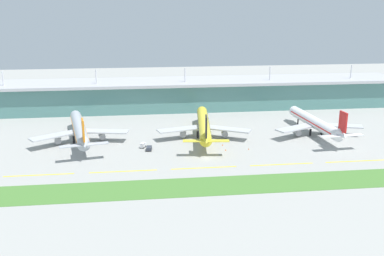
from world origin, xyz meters
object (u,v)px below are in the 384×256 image
at_px(airliner_far, 315,123).
at_px(safety_cone_left_wingtip, 226,150).
at_px(airliner_middle, 204,125).
at_px(airliner_near, 79,129).
at_px(safety_cone_nose_front, 249,149).
at_px(baggage_cart, 143,145).
at_px(pushback_tug, 149,148).
at_px(safety_cone_right_wingtip, 223,145).

distance_m(airliner_far, safety_cone_left_wingtip, 56.28).
height_order(airliner_middle, safety_cone_left_wingtip, airliner_middle).
xyz_separation_m(airliner_middle, safety_cone_left_wingtip, (7.22, -22.72, -6.10)).
bearing_deg(airliner_near, safety_cone_nose_front, -15.32).
height_order(airliner_far, safety_cone_left_wingtip, airliner_far).
height_order(airliner_near, airliner_middle, same).
height_order(airliner_far, baggage_cart, airliner_far).
height_order(airliner_far, safety_cone_nose_front, airliner_far).
distance_m(pushback_tug, safety_cone_right_wingtip, 36.20).
xyz_separation_m(airliner_near, pushback_tug, (34.22, -17.81, -5.35)).
bearing_deg(airliner_far, airliner_middle, 177.51).
distance_m(safety_cone_left_wingtip, safety_cone_right_wingtip, 7.63).
height_order(airliner_far, pushback_tug, airliner_far).
relative_size(airliner_near, baggage_cart, 16.65).
bearing_deg(safety_cone_left_wingtip, pushback_tug, 172.82).
distance_m(pushback_tug, safety_cone_left_wingtip, 36.42).
bearing_deg(airliner_far, safety_cone_right_wingtip, -166.55).
height_order(airliner_near, baggage_cart, airliner_near).
relative_size(airliner_middle, safety_cone_left_wingtip, 98.06).
xyz_separation_m(pushback_tug, safety_cone_right_wingtip, (36.06, 3.08, -0.75)).
xyz_separation_m(airliner_middle, baggage_cart, (-31.75, -13.77, -5.19)).
relative_size(pushback_tug, safety_cone_nose_front, 6.64).
distance_m(airliner_near, pushback_tug, 38.95).
height_order(airliner_near, safety_cone_right_wingtip, airliner_near).
height_order(baggage_cart, safety_cone_left_wingtip, baggage_cart).
xyz_separation_m(airliner_far, safety_cone_left_wingtip, (-52.20, -20.13, -6.10)).
height_order(airliner_middle, baggage_cart, airliner_middle).
xyz_separation_m(airliner_middle, safety_cone_nose_front, (18.39, -22.69, -6.10)).
bearing_deg(safety_cone_nose_front, airliner_near, 164.68).
height_order(airliner_middle, safety_cone_nose_front, airliner_middle).
bearing_deg(safety_cone_left_wingtip, safety_cone_nose_front, 0.15).
distance_m(airliner_middle, safety_cone_nose_front, 29.84).
bearing_deg(safety_cone_right_wingtip, airliner_middle, 115.35).
bearing_deg(airliner_near, safety_cone_left_wingtip, -17.63).
distance_m(airliner_near, safety_cone_left_wingtip, 74.07).
bearing_deg(safety_cone_right_wingtip, baggage_cart, 178.06).
xyz_separation_m(airliner_near, safety_cone_right_wingtip, (70.28, -14.73, -6.10)).
relative_size(safety_cone_left_wingtip, safety_cone_right_wingtip, 1.00).
bearing_deg(safety_cone_nose_front, baggage_cart, 169.91).
bearing_deg(safety_cone_right_wingtip, safety_cone_left_wingtip, -89.49).
distance_m(baggage_cart, safety_cone_right_wingtip, 38.94).
bearing_deg(baggage_cart, safety_cone_right_wingtip, -1.94).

